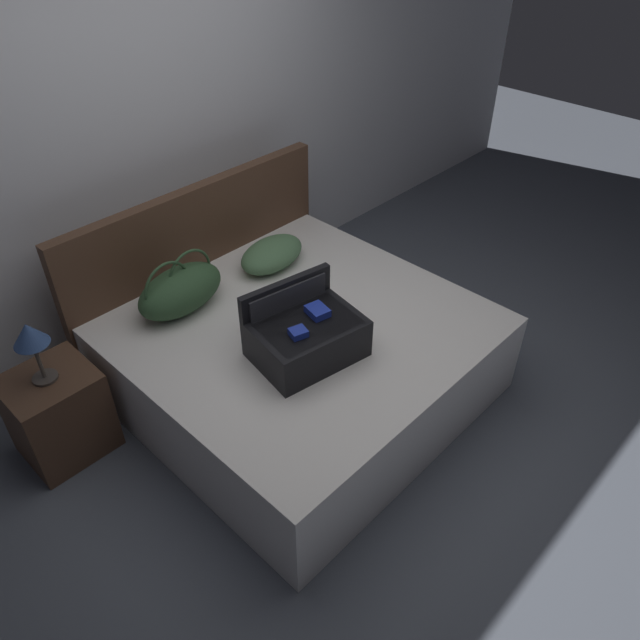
% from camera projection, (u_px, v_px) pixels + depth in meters
% --- Properties ---
extents(ground_plane, '(12.00, 12.00, 0.00)m').
position_uv_depth(ground_plane, '(354.00, 425.00, 3.48)').
color(ground_plane, '#4C515B').
extents(back_wall, '(8.00, 0.10, 2.60)m').
position_uv_depth(back_wall, '(150.00, 128.00, 3.58)').
color(back_wall, silver).
rests_on(back_wall, ground).
extents(bed, '(1.82, 1.75, 0.52)m').
position_uv_depth(bed, '(304.00, 359.00, 3.54)').
color(bed, silver).
rests_on(bed, ground).
extents(headboard, '(1.86, 0.08, 1.03)m').
position_uv_depth(headboard, '(201.00, 262.00, 3.88)').
color(headboard, '#4C3323').
rests_on(headboard, ground).
extents(hard_case_large, '(0.60, 0.49, 0.36)m').
position_uv_depth(hard_case_large, '(306.00, 335.00, 3.10)').
color(hard_case_large, black).
rests_on(hard_case_large, bed).
extents(duffel_bag, '(0.56, 0.33, 0.35)m').
position_uv_depth(duffel_bag, '(181.00, 290.00, 3.41)').
color(duffel_bag, '#2D4C2D').
rests_on(duffel_bag, bed).
extents(pillow_near_headboard, '(0.50, 0.35, 0.16)m').
position_uv_depth(pillow_near_headboard, '(272.00, 254.00, 3.80)').
color(pillow_near_headboard, '#4C724C').
rests_on(pillow_near_headboard, bed).
extents(nightstand, '(0.44, 0.40, 0.51)m').
position_uv_depth(nightstand, '(59.00, 414.00, 3.21)').
color(nightstand, '#4C3323').
rests_on(nightstand, ground).
extents(table_lamp, '(0.17, 0.17, 0.35)m').
position_uv_depth(table_lamp, '(30.00, 338.00, 2.88)').
color(table_lamp, '#3F3833').
rests_on(table_lamp, nightstand).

